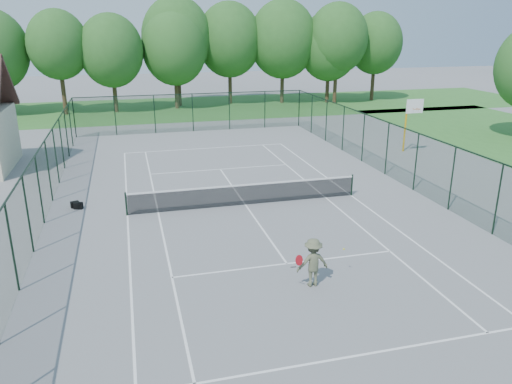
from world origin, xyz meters
TOP-DOWN VIEW (x-y plane):
  - ground at (0.00, 0.00)m, footprint 140.00×140.00m
  - grass_far at (0.00, 30.00)m, footprint 80.00×16.00m
  - court_lines at (0.00, 0.00)m, footprint 11.05×23.85m
  - tennis_net at (0.00, 0.00)m, footprint 11.08×0.08m
  - fence_enclosure at (0.00, 0.00)m, footprint 18.05×36.05m
  - tree_line_far at (0.00, 30.00)m, footprint 39.40×6.40m
  - basketball_goal at (12.88, 7.15)m, footprint 1.20×1.43m
  - sports_bag_a at (-7.86, 1.70)m, footprint 0.43×0.34m
  - sports_bag_b at (-7.69, 1.46)m, footprint 0.45×0.35m
  - tennis_player at (0.32, -8.08)m, footprint 2.18×0.86m

SIDE VIEW (x-z plane):
  - ground at x=0.00m, z-range 0.00..0.00m
  - court_lines at x=0.00m, z-range 0.00..0.01m
  - grass_far at x=0.00m, z-range 0.00..0.01m
  - sports_bag_a at x=-7.86m, z-range 0.00..0.30m
  - sports_bag_b at x=-7.69m, z-range 0.00..0.31m
  - tennis_net at x=0.00m, z-range 0.03..1.13m
  - tennis_player at x=0.32m, z-range 0.00..1.66m
  - fence_enclosure at x=0.00m, z-range 0.05..3.07m
  - basketball_goal at x=12.88m, z-range 0.74..4.39m
  - tree_line_far at x=0.00m, z-range 1.14..10.84m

